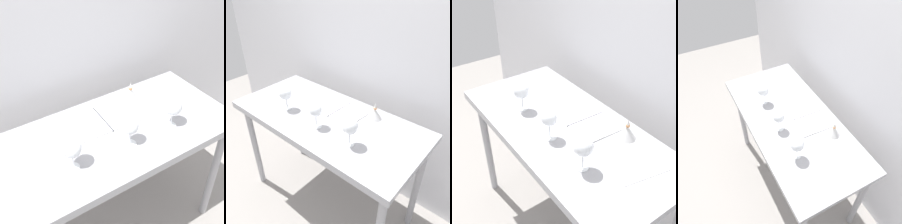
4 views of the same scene
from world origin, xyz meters
TOP-DOWN VIEW (x-y plane):
  - ground_plane at (0.00, 0.00)m, footprint 6.00×6.00m
  - back_wall at (0.00, 0.49)m, footprint 3.80×0.04m
  - steel_counter at (0.00, -0.01)m, footprint 1.40×0.65m
  - wine_glass_near_center at (0.03, -0.13)m, footprint 0.09×0.09m
  - wine_glass_near_left at (-0.29, -0.11)m, footprint 0.09×0.09m
  - wine_glass_near_right at (0.31, -0.13)m, footprint 0.10×0.10m
  - open_notebook at (0.02, 0.12)m, footprint 0.38×0.26m
  - tasting_sheet_upper at (0.44, 0.10)m, footprint 0.24×0.30m
  - tasting_sheet_lower at (-0.38, 0.15)m, footprint 0.19×0.24m
  - decanter_funnel at (0.27, 0.20)m, footprint 0.11×0.11m

SIDE VIEW (x-z plane):
  - ground_plane at x=0.00m, z-range 0.00..0.00m
  - steel_counter at x=0.00m, z-range 0.34..1.24m
  - tasting_sheet_upper at x=0.44m, z-range 0.90..0.90m
  - tasting_sheet_lower at x=-0.38m, z-range 0.90..0.90m
  - open_notebook at x=0.02m, z-range 0.90..0.91m
  - decanter_funnel at x=0.27m, z-range 0.88..1.00m
  - wine_glass_near_center at x=0.03m, z-range 0.94..1.10m
  - wine_glass_near_left at x=-0.29m, z-range 0.94..1.11m
  - wine_glass_near_right at x=0.31m, z-range 0.94..1.12m
  - back_wall at x=0.00m, z-range 0.00..2.60m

